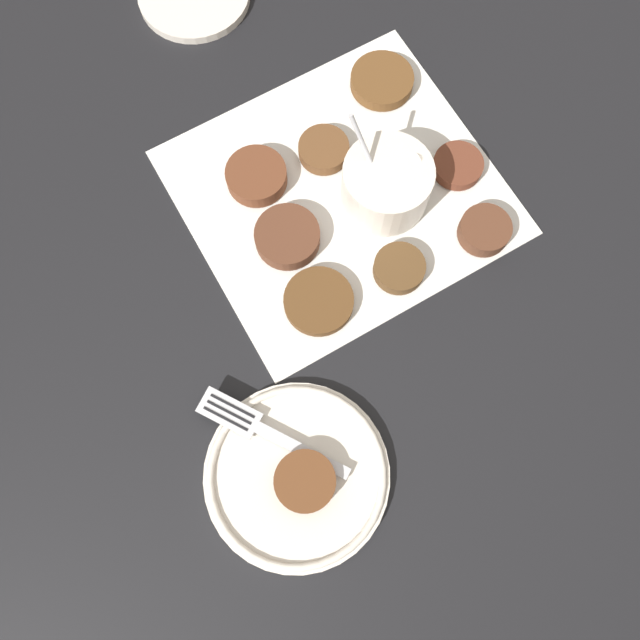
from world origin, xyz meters
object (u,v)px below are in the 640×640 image
object	(u,v)px
sauce_bowl	(386,186)
fork	(258,427)
serving_plate	(297,475)
fritter_on_plate	(305,481)

from	to	relation	value
sauce_bowl	fork	size ratio (longest dim) A/B	0.80
serving_plate	sauce_bowl	bearing A→B (deg)	45.69
fritter_on_plate	sauce_bowl	bearing A→B (deg)	47.46
fritter_on_plate	fork	world-z (taller)	fritter_on_plate
fritter_on_plate	fork	xyz separation A→B (m)	(-0.02, 0.07, -0.01)
sauce_bowl	fritter_on_plate	bearing A→B (deg)	-132.54
fritter_on_plate	serving_plate	bearing A→B (deg)	118.32
serving_plate	fork	world-z (taller)	fork
serving_plate	fritter_on_plate	size ratio (longest dim) A/B	3.08
sauce_bowl	serving_plate	world-z (taller)	sauce_bowl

